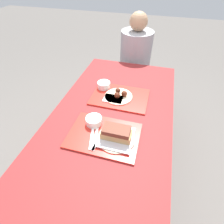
# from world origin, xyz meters

# --- Properties ---
(ground_plane) EXTENTS (12.00, 12.00, 0.00)m
(ground_plane) POSITION_xyz_m (0.00, 0.00, 0.00)
(ground_plane) COLOR #605B56
(picnic_table) EXTENTS (0.81, 1.66, 0.76)m
(picnic_table) POSITION_xyz_m (0.00, 0.00, 0.66)
(picnic_table) COLOR maroon
(picnic_table) RESTS_ON ground_plane
(picnic_bench_far) EXTENTS (0.77, 0.28, 0.46)m
(picnic_bench_far) POSITION_xyz_m (0.00, 1.05, 0.38)
(picnic_bench_far) COLOR maroon
(picnic_bench_far) RESTS_ON ground_plane
(tray_near) EXTENTS (0.42, 0.30, 0.01)m
(tray_near) POSITION_xyz_m (0.01, -0.14, 0.77)
(tray_near) COLOR red
(tray_near) RESTS_ON picnic_table
(tray_far) EXTENTS (0.42, 0.30, 0.01)m
(tray_far) POSITION_xyz_m (0.01, 0.25, 0.77)
(tray_far) COLOR red
(tray_far) RESTS_ON picnic_table
(bowl_coleslaw_near) EXTENTS (0.10, 0.10, 0.05)m
(bowl_coleslaw_near) POSITION_xyz_m (-0.08, -0.07, 0.80)
(bowl_coleslaw_near) COLOR white
(bowl_coleslaw_near) RESTS_ON tray_near
(brisket_sandwich_plate) EXTENTS (0.22, 0.22, 0.09)m
(brisket_sandwich_plate) POSITION_xyz_m (0.08, -0.15, 0.81)
(brisket_sandwich_plate) COLOR beige
(brisket_sandwich_plate) RESTS_ON tray_near
(plastic_fork_near) EXTENTS (0.05, 0.17, 0.00)m
(plastic_fork_near) POSITION_xyz_m (-0.03, -0.18, 0.78)
(plastic_fork_near) COLOR white
(plastic_fork_near) RESTS_ON tray_near
(plastic_knife_near) EXTENTS (0.03, 0.17, 0.00)m
(plastic_knife_near) POSITION_xyz_m (-0.01, -0.18, 0.78)
(plastic_knife_near) COLOR white
(plastic_knife_near) RESTS_ON tray_near
(plastic_spoon_near) EXTENTS (0.06, 0.17, 0.00)m
(plastic_spoon_near) POSITION_xyz_m (-0.05, -0.18, 0.78)
(plastic_spoon_near) COLOR white
(plastic_spoon_near) RESTS_ON tray_near
(condiment_packet) EXTENTS (0.04, 0.03, 0.01)m
(condiment_packet) POSITION_xyz_m (0.01, -0.07, 0.78)
(condiment_packet) COLOR teal
(condiment_packet) RESTS_ON tray_near
(bowl_coleslaw_far) EXTENTS (0.10, 0.10, 0.05)m
(bowl_coleslaw_far) POSITION_xyz_m (-0.14, 0.33, 0.80)
(bowl_coleslaw_far) COLOR white
(bowl_coleslaw_far) RESTS_ON tray_far
(wings_plate_far) EXTENTS (0.21, 0.21, 0.05)m
(wings_plate_far) POSITION_xyz_m (0.01, 0.25, 0.79)
(wings_plate_far) COLOR beige
(wings_plate_far) RESTS_ON tray_far
(napkin_far) EXTENTS (0.14, 0.10, 0.01)m
(napkin_far) POSITION_xyz_m (-0.03, 0.20, 0.78)
(napkin_far) COLOR white
(napkin_far) RESTS_ON tray_far
(person_seated_across) EXTENTS (0.33, 0.33, 0.72)m
(person_seated_across) POSITION_xyz_m (-0.01, 1.05, 0.76)
(person_seated_across) COLOR #9E9EA3
(person_seated_across) RESTS_ON picnic_bench_far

